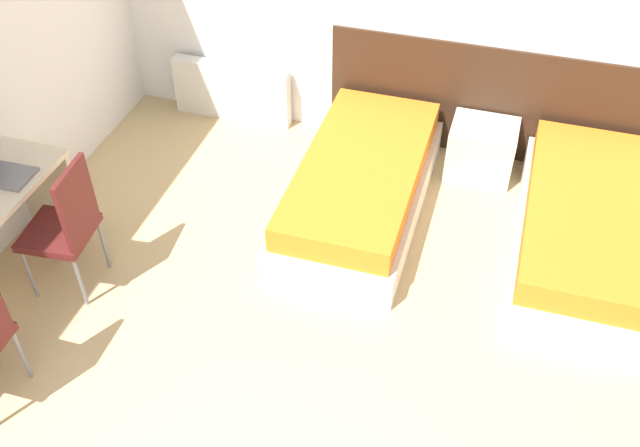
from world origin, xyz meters
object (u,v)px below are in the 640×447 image
(bed_near_door, at_px, (584,228))
(nightstand, at_px, (481,150))
(bed_near_window, at_px, (361,186))
(chair_near_laptop, at_px, (66,224))

(bed_near_door, distance_m, nightstand, 1.06)
(bed_near_window, bearing_deg, bed_near_door, 0.00)
(chair_near_laptop, bearing_deg, nightstand, 34.64)
(bed_near_window, relative_size, chair_near_laptop, 1.93)
(bed_near_window, height_order, chair_near_laptop, chair_near_laptop)
(bed_near_door, relative_size, chair_near_laptop, 1.93)
(bed_near_window, bearing_deg, chair_near_laptop, -141.14)
(bed_near_window, distance_m, nightstand, 1.06)
(bed_near_door, bearing_deg, nightstand, 137.70)
(bed_near_door, bearing_deg, chair_near_laptop, -158.02)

